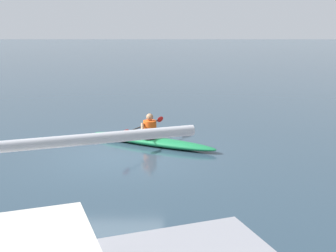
# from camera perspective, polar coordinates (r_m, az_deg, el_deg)

# --- Properties ---
(ground_plane) EXTENTS (160.00, 160.00, 0.00)m
(ground_plane) POSITION_cam_1_polar(r_m,az_deg,el_deg) (12.73, -6.30, -3.76)
(ground_plane) COLOR #283D4C
(kayak) EXTENTS (4.04, 2.50, 0.25)m
(kayak) POSITION_cam_1_polar(r_m,az_deg,el_deg) (13.73, -2.10, -1.88)
(kayak) COLOR #19723F
(kayak) RESTS_ON ground
(kayaker) EXTENTS (1.15, 2.16, 0.72)m
(kayaker) POSITION_cam_1_polar(r_m,az_deg,el_deg) (13.66, -2.37, -0.16)
(kayaker) COLOR #E04C14
(kayaker) RESTS_ON kayak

